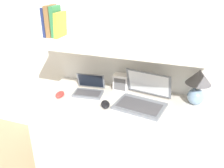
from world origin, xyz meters
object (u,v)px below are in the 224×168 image
router_box (121,83)px  book_brown (51,21)px  laptop_small (89,89)px  book_green (56,22)px  second_mouse (60,94)px  book_yellow (60,25)px  book_navy (48,22)px  computer_mouse (105,104)px  table_lamp (198,84)px  laptop_large (143,99)px

router_box → book_brown: 0.79m
laptop_small → book_green: (-0.26, -0.01, 0.57)m
second_mouse → book_yellow: 0.58m
book_navy → book_brown: size_ratio=0.93×
computer_mouse → second_mouse: 0.43m
table_lamp → router_box: size_ratio=1.89×
laptop_large → book_brown: 0.98m
laptop_large → computer_mouse: laptop_large is taller
table_lamp → router_box: (-0.64, 0.03, -0.10)m
router_box → book_brown: (-0.56, -0.15, 0.53)m
laptop_large → laptop_small: bearing=175.8°
table_lamp → computer_mouse: (-0.67, -0.28, -0.16)m
laptop_small → book_brown: size_ratio=1.09×
router_box → book_brown: size_ratio=0.63×
laptop_large → book_yellow: bearing=177.5°
laptop_small → book_brown: bearing=-179.0°
second_mouse → router_box: router_box is taller
book_green → table_lamp: bearing=5.5°
second_mouse → book_green: size_ratio=0.49×
computer_mouse → book_green: 0.78m
router_box → book_brown: bearing=-165.3°
table_lamp → laptop_large: 0.45m
book_navy → book_brown: 0.04m
computer_mouse → book_yellow: (-0.44, 0.16, 0.57)m
book_green → book_yellow: book_green is taller
router_box → book_navy: size_ratio=0.68×
computer_mouse → book_navy: book_navy is taller
second_mouse → book_green: (-0.05, 0.14, 0.59)m
book_yellow → book_navy: bearing=180.0°
computer_mouse → book_yellow: bearing=159.7°
table_lamp → laptop_small: (-0.89, -0.11, -0.14)m
computer_mouse → book_yellow: 0.74m
book_green → router_box: bearing=15.8°
book_brown → table_lamp: bearing=5.3°
second_mouse → router_box: bearing=31.2°
book_navy → book_yellow: size_ratio=1.16×
laptop_small → book_green: size_ratio=1.11×
laptop_large → book_brown: size_ratio=1.73×
laptop_large → laptop_small: laptop_large is taller
computer_mouse → book_navy: 0.83m
second_mouse → book_green: bearing=110.8°
laptop_large → second_mouse: laptop_large is taller
laptop_large → book_navy: bearing=177.9°
book_brown → laptop_large: bearing=-2.2°
laptop_small → book_yellow: (-0.23, -0.01, 0.55)m
laptop_small → second_mouse: 0.25m
table_lamp → computer_mouse: size_ratio=2.18×
laptop_small → book_navy: size_ratio=1.16×
router_box → book_green: 0.76m
book_navy → book_brown: bearing=0.0°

